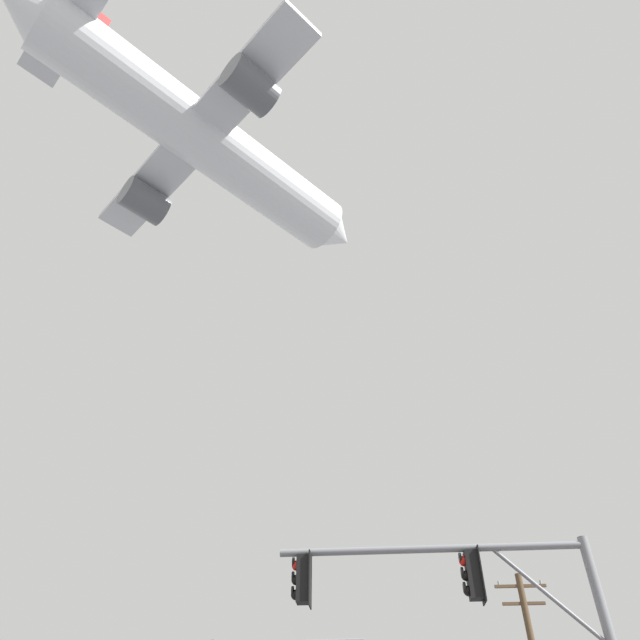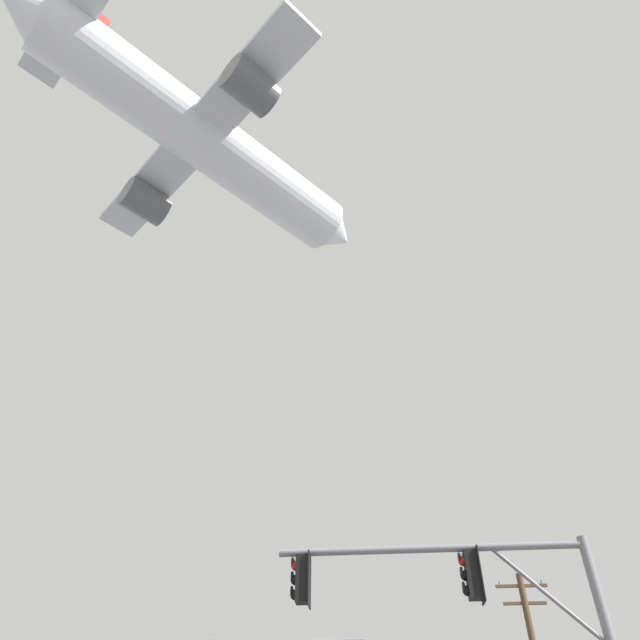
{
  "view_description": "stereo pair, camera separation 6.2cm",
  "coord_description": "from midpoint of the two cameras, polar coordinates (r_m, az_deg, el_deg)",
  "views": [
    {
      "loc": [
        1.03,
        -5.15,
        1.8
      ],
      "look_at": [
        -0.29,
        11.73,
        15.46
      ],
      "focal_mm": 32.32,
      "sensor_mm": 36.0,
      "label": 1
    },
    {
      "loc": [
        1.09,
        -5.15,
        1.8
      ],
      "look_at": [
        -0.29,
        11.73,
        15.46
      ],
      "focal_mm": 32.32,
      "sensor_mm": 36.0,
      "label": 2
    }
  ],
  "objects": [
    {
      "name": "signal_pole_near",
      "position": [
        12.71,
        15.62,
        -26.2
      ],
      "size": [
        6.29,
        0.5,
        5.7
      ],
      "color": "slate",
      "rests_on": "ground"
    },
    {
      "name": "airplane",
      "position": [
        45.17,
        -11.46,
        17.1
      ],
      "size": [
        23.01,
        25.16,
        8.28
      ],
      "color": "white"
    }
  ]
}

